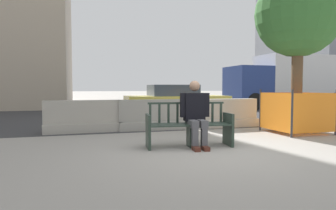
% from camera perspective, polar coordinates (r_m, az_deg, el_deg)
% --- Properties ---
extents(ground_plane, '(200.00, 200.00, 0.00)m').
position_cam_1_polar(ground_plane, '(5.72, 10.19, -8.59)').
color(ground_plane, gray).
extents(street_asphalt, '(120.00, 12.00, 0.01)m').
position_cam_1_polar(street_asphalt, '(13.98, -5.92, -1.52)').
color(street_asphalt, '#333335').
rests_on(street_asphalt, ground).
extents(street_bench, '(1.73, 0.69, 0.88)m').
position_cam_1_polar(street_bench, '(6.00, 3.99, -4.15)').
color(street_bench, '#28382D').
rests_on(street_bench, ground).
extents(seated_person, '(0.59, 0.75, 1.31)m').
position_cam_1_polar(seated_person, '(5.94, 5.27, -1.38)').
color(seated_person, black).
rests_on(seated_person, ground).
extents(jersey_barrier_centre, '(2.02, 0.73, 0.84)m').
position_cam_1_polar(jersey_barrier_centre, '(8.47, -2.68, -2.35)').
color(jersey_barrier_centre, gray).
rests_on(jersey_barrier_centre, ground).
extents(jersey_barrier_left, '(2.02, 0.75, 0.84)m').
position_cam_1_polar(jersey_barrier_left, '(8.29, -15.83, -2.59)').
color(jersey_barrier_left, '#9E998E').
rests_on(jersey_barrier_left, ground).
extents(jersey_barrier_right, '(2.03, 0.76, 0.84)m').
position_cam_1_polar(jersey_barrier_right, '(9.19, 10.90, -1.96)').
color(jersey_barrier_right, '#ADA89E').
rests_on(jersey_barrier_right, ground).
extents(street_tree, '(2.19, 2.19, 4.16)m').
position_cam_1_polar(street_tree, '(8.67, 23.59, 15.40)').
color(street_tree, brown).
rests_on(street_tree, ground).
extents(construction_fence, '(1.34, 1.34, 1.13)m').
position_cam_1_polar(construction_fence, '(8.49, 23.21, -1.06)').
color(construction_fence, '#2D2D33').
rests_on(construction_fence, ground).
extents(car_taxi_near, '(4.52, 2.07, 1.30)m').
position_cam_1_polar(car_taxi_near, '(13.27, 1.44, 1.05)').
color(car_taxi_near, '#DBC64C').
rests_on(car_taxi_near, ground).
extents(delivery_truck, '(6.82, 2.38, 3.05)m').
position_cam_1_polar(delivery_truck, '(18.85, 21.71, 4.63)').
color(delivery_truck, navy).
rests_on(delivery_truck, ground).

